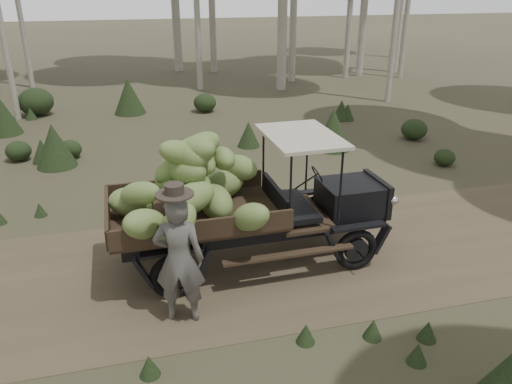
# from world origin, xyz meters

# --- Properties ---
(ground) EXTENTS (120.00, 120.00, 0.00)m
(ground) POSITION_xyz_m (0.00, 0.00, 0.00)
(ground) COLOR #473D2B
(ground) RESTS_ON ground
(dirt_track) EXTENTS (70.00, 4.00, 0.01)m
(dirt_track) POSITION_xyz_m (0.00, 0.00, 0.00)
(dirt_track) COLOR brown
(dirt_track) RESTS_ON ground
(banana_truck) EXTENTS (4.94, 2.43, 2.45)m
(banana_truck) POSITION_xyz_m (1.58, 0.09, 1.38)
(banana_truck) COLOR black
(banana_truck) RESTS_ON ground
(farmer) EXTENTS (0.80, 0.63, 2.12)m
(farmer) POSITION_xyz_m (0.68, -1.22, 1.00)
(farmer) COLOR #53504C
(farmer) RESTS_ON ground
(undergrowth) EXTENTS (22.19, 23.27, 1.36)m
(undergrowth) POSITION_xyz_m (1.53, 0.05, 0.53)
(undergrowth) COLOR #233319
(undergrowth) RESTS_ON ground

